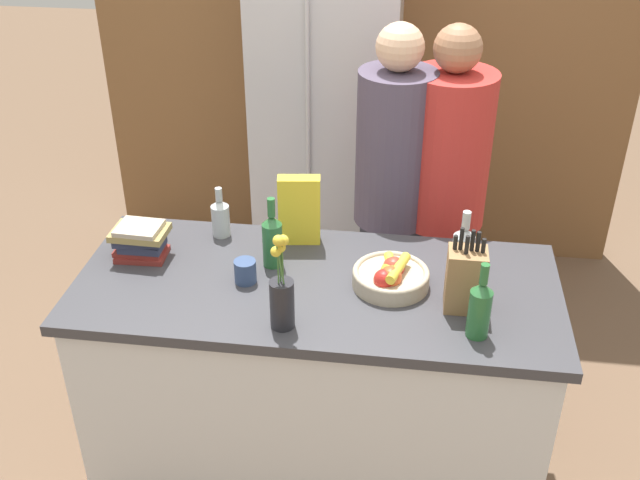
{
  "coord_description": "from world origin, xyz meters",
  "views": [
    {
      "loc": [
        0.31,
        -2.16,
        2.38
      ],
      "look_at": [
        0.0,
        0.09,
        1.01
      ],
      "focal_mm": 42.0,
      "sensor_mm": 36.0,
      "label": 1
    }
  ],
  "objects_px": {
    "refrigerator": "(327,109)",
    "coffee_mug": "(246,271)",
    "fruit_bowl": "(391,276)",
    "bottle_vinegar": "(480,308)",
    "flower_vase": "(282,296)",
    "book_stack": "(140,241)",
    "bottle_oil": "(463,250)",
    "bottle_wine": "(220,217)",
    "knife_block": "(465,279)",
    "person_in_blue": "(444,193)",
    "person_at_sink": "(392,191)",
    "bottle_water": "(272,239)",
    "cereal_box": "(299,210)"
  },
  "relations": [
    {
      "from": "refrigerator",
      "to": "coffee_mug",
      "type": "height_order",
      "value": "refrigerator"
    },
    {
      "from": "fruit_bowl",
      "to": "bottle_vinegar",
      "type": "distance_m",
      "value": 0.38
    },
    {
      "from": "flower_vase",
      "to": "book_stack",
      "type": "bearing_deg",
      "value": 150.0
    },
    {
      "from": "refrigerator",
      "to": "bottle_oil",
      "type": "distance_m",
      "value": 1.48
    },
    {
      "from": "refrigerator",
      "to": "bottle_wine",
      "type": "height_order",
      "value": "refrigerator"
    },
    {
      "from": "knife_block",
      "to": "person_in_blue",
      "type": "xyz_separation_m",
      "value": [
        -0.06,
        0.78,
        -0.09
      ]
    },
    {
      "from": "fruit_bowl",
      "to": "person_at_sink",
      "type": "height_order",
      "value": "person_at_sink"
    },
    {
      "from": "refrigerator",
      "to": "knife_block",
      "type": "distance_m",
      "value": 1.66
    },
    {
      "from": "book_stack",
      "to": "bottle_water",
      "type": "bearing_deg",
      "value": 1.6
    },
    {
      "from": "bottle_vinegar",
      "to": "person_at_sink",
      "type": "bearing_deg",
      "value": 109.36
    },
    {
      "from": "cereal_box",
      "to": "bottle_water",
      "type": "xyz_separation_m",
      "value": [
        -0.07,
        -0.18,
        -0.03
      ]
    },
    {
      "from": "fruit_bowl",
      "to": "knife_block",
      "type": "relative_size",
      "value": 0.9
    },
    {
      "from": "cereal_box",
      "to": "book_stack",
      "type": "height_order",
      "value": "cereal_box"
    },
    {
      "from": "bottle_vinegar",
      "to": "person_in_blue",
      "type": "relative_size",
      "value": 0.16
    },
    {
      "from": "cereal_box",
      "to": "person_at_sink",
      "type": "relative_size",
      "value": 0.17
    },
    {
      "from": "fruit_bowl",
      "to": "bottle_vinegar",
      "type": "xyz_separation_m",
      "value": [
        0.29,
        -0.24,
        0.06
      ]
    },
    {
      "from": "bottle_vinegar",
      "to": "bottle_water",
      "type": "distance_m",
      "value": 0.79
    },
    {
      "from": "refrigerator",
      "to": "bottle_vinegar",
      "type": "relative_size",
      "value": 7.29
    },
    {
      "from": "flower_vase",
      "to": "person_at_sink",
      "type": "bearing_deg",
      "value": 72.14
    },
    {
      "from": "fruit_bowl",
      "to": "bottle_vinegar",
      "type": "relative_size",
      "value": 1.01
    },
    {
      "from": "bottle_oil",
      "to": "knife_block",
      "type": "bearing_deg",
      "value": -89.71
    },
    {
      "from": "flower_vase",
      "to": "person_at_sink",
      "type": "relative_size",
      "value": 0.21
    },
    {
      "from": "coffee_mug",
      "to": "bottle_water",
      "type": "bearing_deg",
      "value": 57.9
    },
    {
      "from": "knife_block",
      "to": "bottle_oil",
      "type": "relative_size",
      "value": 1.18
    },
    {
      "from": "bottle_vinegar",
      "to": "bottle_water",
      "type": "bearing_deg",
      "value": 156.12
    },
    {
      "from": "coffee_mug",
      "to": "person_in_blue",
      "type": "relative_size",
      "value": 0.07
    },
    {
      "from": "coffee_mug",
      "to": "person_at_sink",
      "type": "bearing_deg",
      "value": 55.91
    },
    {
      "from": "book_stack",
      "to": "bottle_water",
      "type": "xyz_separation_m",
      "value": [
        0.49,
        0.01,
        0.04
      ]
    },
    {
      "from": "coffee_mug",
      "to": "knife_block",
      "type": "bearing_deg",
      "value": -4.1
    },
    {
      "from": "refrigerator",
      "to": "flower_vase",
      "type": "distance_m",
      "value": 1.71
    },
    {
      "from": "bottle_vinegar",
      "to": "bottle_wine",
      "type": "xyz_separation_m",
      "value": [
        -0.96,
        0.5,
        -0.02
      ]
    },
    {
      "from": "bottle_water",
      "to": "person_at_sink",
      "type": "relative_size",
      "value": 0.17
    },
    {
      "from": "cereal_box",
      "to": "book_stack",
      "type": "relative_size",
      "value": 1.35
    },
    {
      "from": "coffee_mug",
      "to": "flower_vase",
      "type": "bearing_deg",
      "value": -53.7
    },
    {
      "from": "bottle_vinegar",
      "to": "bottle_water",
      "type": "relative_size",
      "value": 0.98
    },
    {
      "from": "fruit_bowl",
      "to": "book_stack",
      "type": "relative_size",
      "value": 1.33
    },
    {
      "from": "bottle_oil",
      "to": "flower_vase",
      "type": "bearing_deg",
      "value": -146.18
    },
    {
      "from": "fruit_bowl",
      "to": "cereal_box",
      "type": "xyz_separation_m",
      "value": [
        -0.36,
        0.26,
        0.09
      ]
    },
    {
      "from": "coffee_mug",
      "to": "bottle_oil",
      "type": "relative_size",
      "value": 0.44
    },
    {
      "from": "refrigerator",
      "to": "knife_block",
      "type": "bearing_deg",
      "value": -66.87
    },
    {
      "from": "refrigerator",
      "to": "bottle_water",
      "type": "bearing_deg",
      "value": -91.05
    },
    {
      "from": "cereal_box",
      "to": "bottle_wine",
      "type": "height_order",
      "value": "cereal_box"
    },
    {
      "from": "cereal_box",
      "to": "bottle_water",
      "type": "relative_size",
      "value": 1.0
    },
    {
      "from": "knife_block",
      "to": "bottle_wine",
      "type": "relative_size",
      "value": 1.47
    },
    {
      "from": "book_stack",
      "to": "bottle_vinegar",
      "type": "distance_m",
      "value": 1.25
    },
    {
      "from": "coffee_mug",
      "to": "bottle_oil",
      "type": "distance_m",
      "value": 0.77
    },
    {
      "from": "bottle_oil",
      "to": "bottle_wine",
      "type": "bearing_deg",
      "value": 170.71
    },
    {
      "from": "book_stack",
      "to": "bottle_wine",
      "type": "bearing_deg",
      "value": 37.8
    },
    {
      "from": "person_in_blue",
      "to": "person_at_sink",
      "type": "bearing_deg",
      "value": -179.69
    },
    {
      "from": "cereal_box",
      "to": "bottle_vinegar",
      "type": "height_order",
      "value": "cereal_box"
    }
  ]
}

